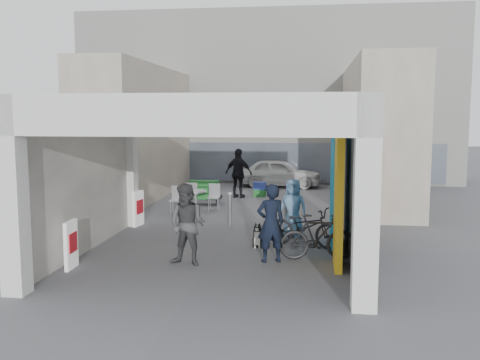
# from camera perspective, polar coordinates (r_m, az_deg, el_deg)

# --- Properties ---
(ground) EXTENTS (90.00, 90.00, 0.00)m
(ground) POSITION_cam_1_polar(r_m,az_deg,el_deg) (13.12, -1.97, -6.97)
(ground) COLOR #56555A
(ground) RESTS_ON ground
(arcade_canopy) EXTENTS (6.40, 6.45, 6.40)m
(arcade_canopy) POSITION_cam_1_polar(r_m,az_deg,el_deg) (11.87, -0.10, 2.84)
(arcade_canopy) COLOR silver
(arcade_canopy) RESTS_ON ground
(far_building) EXTENTS (18.00, 4.08, 8.00)m
(far_building) POSITION_cam_1_polar(r_m,az_deg,el_deg) (26.65, 3.00, 8.70)
(far_building) COLOR silver
(far_building) RESTS_ON ground
(plaza_bldg_left) EXTENTS (2.00, 9.00, 5.00)m
(plaza_bldg_left) POSITION_cam_1_polar(r_m,az_deg,el_deg) (21.13, -10.76, 5.02)
(plaza_bldg_left) COLOR #BBAE9B
(plaza_bldg_left) RESTS_ON ground
(plaza_bldg_right) EXTENTS (2.00, 9.00, 5.00)m
(plaza_bldg_right) POSITION_cam_1_polar(r_m,az_deg,el_deg) (20.21, 14.35, 4.85)
(plaza_bldg_right) COLOR #BBAE9B
(plaza_bldg_right) RESTS_ON ground
(bollard_left) EXTENTS (0.09, 0.09, 0.95)m
(bollard_left) POSITION_cam_1_polar(r_m,az_deg,el_deg) (15.73, -6.19, -2.91)
(bollard_left) COLOR #919599
(bollard_left) RESTS_ON ground
(bollard_center) EXTENTS (0.09, 0.09, 0.95)m
(bollard_center) POSITION_cam_1_polar(r_m,az_deg,el_deg) (15.21, -1.07, -3.21)
(bollard_center) COLOR #919599
(bollard_center) RESTS_ON ground
(bollard_right) EXTENTS (0.09, 0.09, 0.82)m
(bollard_right) POSITION_cam_1_polar(r_m,az_deg,el_deg) (15.12, 4.91, -3.55)
(bollard_right) COLOR #919599
(bollard_right) RESTS_ON ground
(advert_board_near) EXTENTS (0.12, 0.55, 1.00)m
(advert_board_near) POSITION_cam_1_polar(r_m,az_deg,el_deg) (11.60, -17.57, -6.57)
(advert_board_near) COLOR white
(advert_board_near) RESTS_ON ground
(advert_board_far) EXTENTS (0.18, 0.56, 1.00)m
(advert_board_far) POSITION_cam_1_polar(r_m,az_deg,el_deg) (15.57, -10.79, -2.98)
(advert_board_far) COLOR white
(advert_board_far) RESTS_ON ground
(cafe_set) EXTENTS (1.47, 1.19, 0.89)m
(cafe_set) POSITION_cam_1_polar(r_m,az_deg,el_deg) (17.62, -4.92, -2.37)
(cafe_set) COLOR #ADADB2
(cafe_set) RESTS_ON ground
(produce_stand) EXTENTS (1.27, 0.69, 0.84)m
(produce_stand) POSITION_cam_1_polar(r_m,az_deg,el_deg) (19.00, -3.95, -1.63)
(produce_stand) COLOR black
(produce_stand) RESTS_ON ground
(crate_stack) EXTENTS (0.49, 0.40, 0.56)m
(crate_stack) POSITION_cam_1_polar(r_m,az_deg,el_deg) (20.87, 2.12, -1.00)
(crate_stack) COLOR #1A5D1E
(crate_stack) RESTS_ON ground
(border_collie) EXTENTS (0.22, 0.44, 0.60)m
(border_collie) POSITION_cam_1_polar(r_m,az_deg,el_deg) (12.88, 1.89, -6.13)
(border_collie) COLOR black
(border_collie) RESTS_ON ground
(man_with_dog) EXTENTS (0.73, 0.61, 1.70)m
(man_with_dog) POSITION_cam_1_polar(r_m,az_deg,el_deg) (11.49, 3.31, -4.62)
(man_with_dog) COLOR black
(man_with_dog) RESTS_ON ground
(man_back_turned) EXTENTS (0.96, 0.82, 1.73)m
(man_back_turned) POSITION_cam_1_polar(r_m,az_deg,el_deg) (11.29, -5.63, -4.78)
(man_back_turned) COLOR #414144
(man_back_turned) RESTS_ON ground
(man_elderly) EXTENTS (0.85, 0.67, 1.52)m
(man_elderly) POSITION_cam_1_polar(r_m,az_deg,el_deg) (13.91, 5.67, -3.00)
(man_elderly) COLOR #608CBA
(man_elderly) RESTS_ON ground
(man_crates) EXTENTS (1.20, 0.79, 1.89)m
(man_crates) POSITION_cam_1_polar(r_m,az_deg,el_deg) (20.42, -0.14, 0.71)
(man_crates) COLOR black
(man_crates) RESTS_ON ground
(bicycle_front) EXTENTS (1.93, 1.29, 0.96)m
(bicycle_front) POSITION_cam_1_polar(r_m,az_deg,el_deg) (13.01, 6.87, -4.97)
(bicycle_front) COLOR black
(bicycle_front) RESTS_ON ground
(bicycle_rear) EXTENTS (1.74, 0.75, 1.01)m
(bicycle_rear) POSITION_cam_1_polar(r_m,az_deg,el_deg) (11.86, 8.30, -6.02)
(bicycle_rear) COLOR black
(bicycle_rear) RESTS_ON ground
(white_van) EXTENTS (3.74, 1.69, 1.25)m
(white_van) POSITION_cam_1_polar(r_m,az_deg,el_deg) (23.69, 4.19, 0.77)
(white_van) COLOR silver
(white_van) RESTS_ON ground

